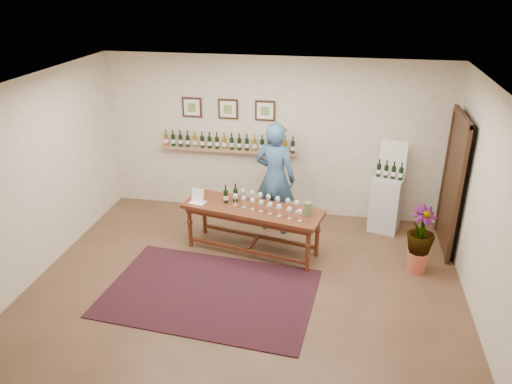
% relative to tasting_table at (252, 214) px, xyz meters
% --- Properties ---
extents(ground, '(6.00, 6.00, 0.00)m').
position_rel_tasting_table_xyz_m(ground, '(0.09, -0.97, -0.65)').
color(ground, '#4D3821').
rests_on(ground, ground).
extents(room_shell, '(6.00, 6.00, 6.00)m').
position_rel_tasting_table_xyz_m(room_shell, '(2.20, 0.88, 0.47)').
color(room_shell, white).
rests_on(room_shell, ground).
extents(rug, '(2.97, 2.10, 0.02)m').
position_rel_tasting_table_xyz_m(rug, '(-0.36, -1.23, -0.64)').
color(rug, '#4D190D').
rests_on(rug, ground).
extents(tasting_table, '(2.24, 1.11, 0.76)m').
position_rel_tasting_table_xyz_m(tasting_table, '(0.00, 0.00, 0.00)').
color(tasting_table, '#492012').
rests_on(tasting_table, ground).
extents(table_glasses, '(1.47, 0.78, 0.20)m').
position_rel_tasting_table_xyz_m(table_glasses, '(0.20, 0.00, 0.21)').
color(table_glasses, silver).
rests_on(table_glasses, tasting_table).
extents(table_bottles, '(0.31, 0.19, 0.33)m').
position_rel_tasting_table_xyz_m(table_bottles, '(-0.37, 0.13, 0.28)').
color(table_bottles, black).
rests_on(table_bottles, tasting_table).
extents(pitcher_left, '(0.17, 0.17, 0.20)m').
position_rel_tasting_table_xyz_m(pitcher_left, '(-0.92, 0.19, 0.22)').
color(pitcher_left, '#5E6C43').
rests_on(pitcher_left, tasting_table).
extents(pitcher_right, '(0.17, 0.17, 0.21)m').
position_rel_tasting_table_xyz_m(pitcher_right, '(0.85, -0.12, 0.22)').
color(pitcher_right, '#5E6C43').
rests_on(pitcher_right, tasting_table).
extents(menu_card, '(0.27, 0.22, 0.22)m').
position_rel_tasting_table_xyz_m(menu_card, '(-0.87, 0.05, 0.22)').
color(menu_card, white).
rests_on(menu_card, tasting_table).
extents(display_pedestal, '(0.58, 0.58, 0.94)m').
position_rel_tasting_table_xyz_m(display_pedestal, '(2.07, 1.15, -0.17)').
color(display_pedestal, silver).
rests_on(display_pedestal, ground).
extents(pedestal_bottles, '(0.30, 0.15, 0.29)m').
position_rel_tasting_table_xyz_m(pedestal_bottles, '(2.08, 1.13, 0.44)').
color(pedestal_bottles, black).
rests_on(pedestal_bottles, display_pedestal).
extents(info_sign, '(0.44, 0.14, 0.62)m').
position_rel_tasting_table_xyz_m(info_sign, '(2.12, 1.32, 0.60)').
color(info_sign, white).
rests_on(info_sign, display_pedestal).
extents(potted_plant, '(0.65, 0.65, 0.90)m').
position_rel_tasting_table_xyz_m(potted_plant, '(2.48, -0.14, -0.12)').
color(potted_plant, '#C25940').
rests_on(potted_plant, ground).
extents(person, '(0.78, 0.61, 1.89)m').
position_rel_tasting_table_xyz_m(person, '(0.23, 0.79, 0.30)').
color(person, '#35577D').
rests_on(person, ground).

